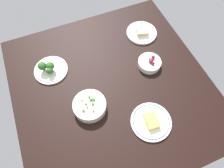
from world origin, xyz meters
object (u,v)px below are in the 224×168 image
object	(u,v)px
bowl_peas	(90,106)
plate_broccoli	(50,69)
bowl_berries	(150,63)
plate_sandwich	(142,32)
plate_cheese	(151,121)

from	to	relation	value
bowl_peas	plate_broccoli	bearing A→B (deg)	24.47
bowl_peas	bowl_berries	world-z (taller)	bowl_peas
plate_broccoli	plate_sandwich	xyz separation A→B (cm)	(6.07, -63.71, -0.92)
plate_sandwich	bowl_berries	bearing A→B (deg)	164.16
bowl_peas	plate_sandwich	world-z (taller)	bowl_peas
plate_broccoli	bowl_berries	distance (cm)	59.68
plate_cheese	bowl_peas	bearing A→B (deg)	53.62
bowl_berries	plate_cheese	bearing A→B (deg)	154.23
bowl_peas	bowl_berries	size ratio (longest dim) A/B	1.28
bowl_peas	bowl_berries	xyz separation A→B (cm)	(12.82, -42.51, -0.51)
bowl_berries	plate_sandwich	size ratio (longest dim) A/B	0.70
plate_broccoli	bowl_berries	bearing A→B (deg)	-108.02
bowl_peas	plate_sandwich	xyz separation A→B (cm)	(37.35, -49.47, -1.46)
plate_broccoli	bowl_berries	world-z (taller)	plate_broccoli
bowl_peas	plate_cheese	bearing A→B (deg)	-126.38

